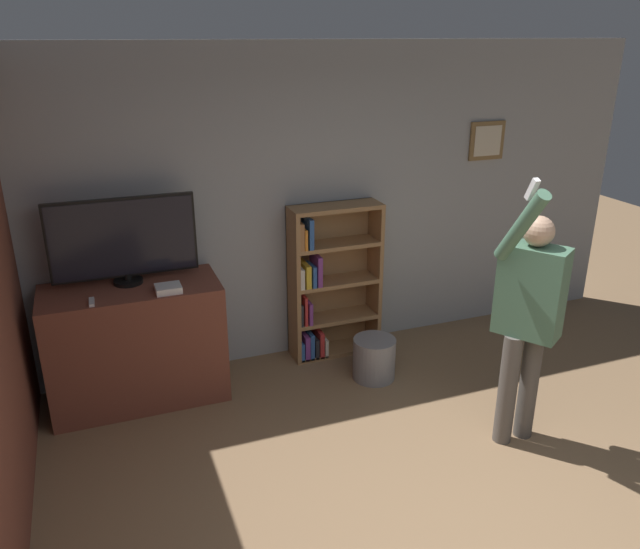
{
  "coord_description": "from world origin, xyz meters",
  "views": [
    {
      "loc": [
        -1.7,
        -1.87,
        2.74
      ],
      "look_at": [
        -0.28,
        1.89,
        1.18
      ],
      "focal_mm": 35.0,
      "sensor_mm": 36.0,
      "label": 1
    }
  ],
  "objects_px": {
    "game_console": "(168,289)",
    "waste_bin": "(374,358)",
    "bookshelf": "(327,285)",
    "television": "(123,240)",
    "person": "(529,311)"
  },
  "relations": [
    {
      "from": "television",
      "to": "bookshelf",
      "type": "distance_m",
      "value": 1.8
    },
    {
      "from": "television",
      "to": "bookshelf",
      "type": "height_order",
      "value": "television"
    },
    {
      "from": "waste_bin",
      "to": "bookshelf",
      "type": "bearing_deg",
      "value": 109.79
    },
    {
      "from": "bookshelf",
      "to": "person",
      "type": "height_order",
      "value": "person"
    },
    {
      "from": "television",
      "to": "waste_bin",
      "type": "bearing_deg",
      "value": -14.04
    },
    {
      "from": "game_console",
      "to": "waste_bin",
      "type": "distance_m",
      "value": 1.81
    },
    {
      "from": "game_console",
      "to": "bookshelf",
      "type": "xyz_separation_m",
      "value": [
        1.41,
        0.38,
        -0.32
      ]
    },
    {
      "from": "game_console",
      "to": "waste_bin",
      "type": "relative_size",
      "value": 0.52
    },
    {
      "from": "bookshelf",
      "to": "person",
      "type": "distance_m",
      "value": 1.9
    },
    {
      "from": "television",
      "to": "person",
      "type": "height_order",
      "value": "person"
    },
    {
      "from": "waste_bin",
      "to": "game_console",
      "type": "bearing_deg",
      "value": 173.41
    },
    {
      "from": "television",
      "to": "game_console",
      "type": "distance_m",
      "value": 0.5
    },
    {
      "from": "bookshelf",
      "to": "waste_bin",
      "type": "bearing_deg",
      "value": -70.21
    },
    {
      "from": "bookshelf",
      "to": "waste_bin",
      "type": "relative_size",
      "value": 3.86
    },
    {
      "from": "television",
      "to": "game_console",
      "type": "xyz_separation_m",
      "value": [
        0.26,
        -0.28,
        -0.32
      ]
    }
  ]
}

